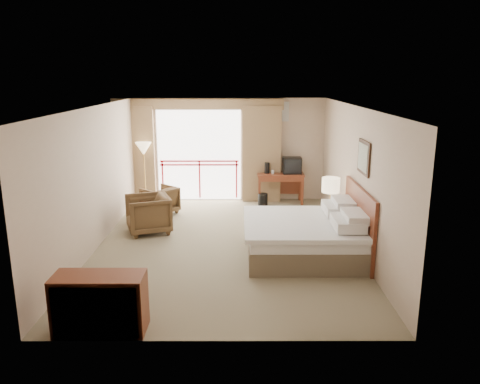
{
  "coord_description": "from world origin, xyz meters",
  "views": [
    {
      "loc": [
        0.27,
        -8.78,
        3.27
      ],
      "look_at": [
        0.28,
        0.4,
        0.97
      ],
      "focal_mm": 35.0,
      "sensor_mm": 36.0,
      "label": 1
    }
  ],
  "objects_px": {
    "floor_lamp": "(144,151)",
    "dresser": "(100,304)",
    "nightstand": "(329,222)",
    "wastebasket": "(263,200)",
    "armchair_near": "(149,232)",
    "tv": "(292,165)",
    "table_lamp": "(331,186)",
    "bed": "(306,236)",
    "desk": "(280,179)",
    "armchair_far": "(160,213)",
    "side_table": "(144,206)"
  },
  "relations": [
    {
      "from": "bed",
      "to": "table_lamp",
      "type": "bearing_deg",
      "value": 61.49
    },
    {
      "from": "armchair_far",
      "to": "dresser",
      "type": "height_order",
      "value": "dresser"
    },
    {
      "from": "dresser",
      "to": "armchair_far",
      "type": "bearing_deg",
      "value": 87.82
    },
    {
      "from": "floor_lamp",
      "to": "dresser",
      "type": "height_order",
      "value": "floor_lamp"
    },
    {
      "from": "bed",
      "to": "side_table",
      "type": "xyz_separation_m",
      "value": [
        -3.37,
        1.91,
        0.04
      ]
    },
    {
      "from": "table_lamp",
      "to": "armchair_near",
      "type": "xyz_separation_m",
      "value": [
        -3.83,
        0.12,
        -1.05
      ]
    },
    {
      "from": "table_lamp",
      "to": "bed",
      "type": "bearing_deg",
      "value": -118.51
    },
    {
      "from": "wastebasket",
      "to": "armchair_near",
      "type": "xyz_separation_m",
      "value": [
        -2.54,
        -2.11,
        -0.16
      ]
    },
    {
      "from": "wastebasket",
      "to": "armchair_near",
      "type": "height_order",
      "value": "armchair_near"
    },
    {
      "from": "side_table",
      "to": "floor_lamp",
      "type": "height_order",
      "value": "floor_lamp"
    },
    {
      "from": "wastebasket",
      "to": "floor_lamp",
      "type": "distance_m",
      "value": 3.3
    },
    {
      "from": "table_lamp",
      "to": "armchair_far",
      "type": "xyz_separation_m",
      "value": [
        -3.82,
        1.52,
        -1.05
      ]
    },
    {
      "from": "tv",
      "to": "side_table",
      "type": "relative_size",
      "value": 0.77
    },
    {
      "from": "table_lamp",
      "to": "dresser",
      "type": "xyz_separation_m",
      "value": [
        -3.7,
        -3.87,
        -0.66
      ]
    },
    {
      "from": "desk",
      "to": "tv",
      "type": "bearing_deg",
      "value": -15.48
    },
    {
      "from": "table_lamp",
      "to": "desk",
      "type": "height_order",
      "value": "table_lamp"
    },
    {
      "from": "tv",
      "to": "armchair_far",
      "type": "bearing_deg",
      "value": -165.33
    },
    {
      "from": "floor_lamp",
      "to": "table_lamp",
      "type": "bearing_deg",
      "value": -29.43
    },
    {
      "from": "bed",
      "to": "side_table",
      "type": "distance_m",
      "value": 3.87
    },
    {
      "from": "desk",
      "to": "side_table",
      "type": "bearing_deg",
      "value": -153.95
    },
    {
      "from": "wastebasket",
      "to": "side_table",
      "type": "bearing_deg",
      "value": -150.77
    },
    {
      "from": "table_lamp",
      "to": "wastebasket",
      "type": "height_order",
      "value": "table_lamp"
    },
    {
      "from": "nightstand",
      "to": "floor_lamp",
      "type": "relative_size",
      "value": 0.34
    },
    {
      "from": "nightstand",
      "to": "floor_lamp",
      "type": "bearing_deg",
      "value": 149.67
    },
    {
      "from": "tv",
      "to": "nightstand",
      "type": "bearing_deg",
      "value": -80.44
    },
    {
      "from": "nightstand",
      "to": "armchair_near",
      "type": "relative_size",
      "value": 0.61
    },
    {
      "from": "armchair_near",
      "to": "floor_lamp",
      "type": "height_order",
      "value": "floor_lamp"
    },
    {
      "from": "dresser",
      "to": "side_table",
      "type": "bearing_deg",
      "value": 90.68
    },
    {
      "from": "nightstand",
      "to": "wastebasket",
      "type": "xyz_separation_m",
      "value": [
        -1.29,
        2.28,
        -0.11
      ]
    },
    {
      "from": "tv",
      "to": "table_lamp",
      "type": "bearing_deg",
      "value": -80.22
    },
    {
      "from": "side_table",
      "to": "table_lamp",
      "type": "bearing_deg",
      "value": -9.8
    },
    {
      "from": "tv",
      "to": "side_table",
      "type": "xyz_separation_m",
      "value": [
        -3.5,
        -1.81,
        -0.58
      ]
    },
    {
      "from": "armchair_far",
      "to": "armchair_near",
      "type": "relative_size",
      "value": 0.82
    },
    {
      "from": "bed",
      "to": "armchair_far",
      "type": "xyz_separation_m",
      "value": [
        -3.16,
        2.74,
        -0.38
      ]
    },
    {
      "from": "desk",
      "to": "armchair_far",
      "type": "distance_m",
      "value": 3.23
    },
    {
      "from": "tv",
      "to": "side_table",
      "type": "distance_m",
      "value": 3.99
    },
    {
      "from": "armchair_near",
      "to": "dresser",
      "type": "relative_size",
      "value": 0.75
    },
    {
      "from": "wastebasket",
      "to": "side_table",
      "type": "xyz_separation_m",
      "value": [
        -2.74,
        -1.53,
        0.26
      ]
    },
    {
      "from": "nightstand",
      "to": "bed",
      "type": "bearing_deg",
      "value": -119.92
    },
    {
      "from": "armchair_near",
      "to": "floor_lamp",
      "type": "xyz_separation_m",
      "value": [
        -0.51,
        2.33,
        1.38
      ]
    },
    {
      "from": "floor_lamp",
      "to": "dresser",
      "type": "xyz_separation_m",
      "value": [
        0.64,
        -6.32,
        -0.99
      ]
    },
    {
      "from": "bed",
      "to": "desk",
      "type": "distance_m",
      "value": 3.8
    },
    {
      "from": "wastebasket",
      "to": "armchair_far",
      "type": "relative_size",
      "value": 0.43
    },
    {
      "from": "armchair_far",
      "to": "side_table",
      "type": "height_order",
      "value": "side_table"
    },
    {
      "from": "desk",
      "to": "wastebasket",
      "type": "xyz_separation_m",
      "value": [
        -0.46,
        -0.34,
        -0.46
      ]
    },
    {
      "from": "tv",
      "to": "wastebasket",
      "type": "xyz_separation_m",
      "value": [
        -0.76,
        -0.28,
        -0.84
      ]
    },
    {
      "from": "table_lamp",
      "to": "tv",
      "type": "relative_size",
      "value": 1.4
    },
    {
      "from": "nightstand",
      "to": "wastebasket",
      "type": "height_order",
      "value": "nightstand"
    },
    {
      "from": "dresser",
      "to": "bed",
      "type": "bearing_deg",
      "value": 37.68
    },
    {
      "from": "table_lamp",
      "to": "armchair_far",
      "type": "bearing_deg",
      "value": 158.24
    }
  ]
}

